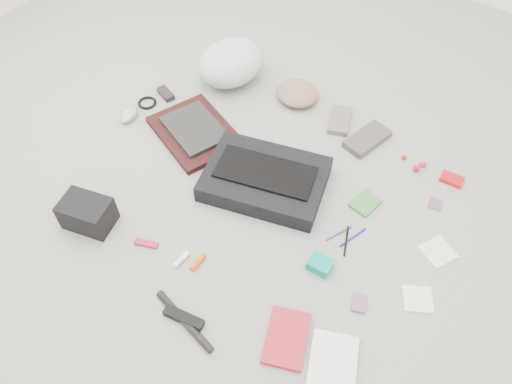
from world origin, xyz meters
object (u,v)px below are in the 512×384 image
Objects in this scene: messenger_bag at (265,179)px; book_red at (286,338)px; laptop at (195,128)px; accordion_wallet at (320,265)px; bike_helmet at (231,63)px; camera_bag at (87,213)px.

messenger_bag reaches higher than book_red.
laptop is (-0.44, 0.06, -0.00)m from messenger_bag.
laptop is at bearing 158.49° from accordion_wallet.
bike_helmet is 1.04m from camera_bag.
camera_bag is at bearing 161.16° from book_red.
accordion_wallet is (0.85, 0.35, -0.04)m from camera_bag.
messenger_bag is 1.42× the size of bike_helmet.
messenger_bag is 2.60× the size of camera_bag.
bike_helmet is (-0.10, 0.41, 0.07)m from laptop.
book_red is at bearing -12.72° from laptop.
messenger_bag is 0.72m from bike_helmet.
laptop is at bearing -66.14° from bike_helmet.
accordion_wallet is at bearing 77.67° from book_red.
laptop is at bearing 124.92° from book_red.
messenger_bag is 0.45m from accordion_wallet.
camera_bag is 0.93× the size of book_red.
laptop is 0.85× the size of bike_helmet.
camera_bag is 0.93m from accordion_wallet.
accordion_wallet is at bearing 2.36° from laptop.
bike_helmet is at bearing 112.99° from book_red.
bike_helmet reaches higher than book_red.
bike_helmet reaches higher than laptop.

